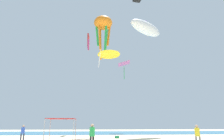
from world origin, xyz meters
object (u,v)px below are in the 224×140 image
at_px(canopy_tent, 62,120).
at_px(cooler_box, 117,137).
at_px(kite_inflatable_white, 146,28).
at_px(kite_delta_yellow, 109,53).
at_px(kite_octopus_orange, 103,25).
at_px(kite_parafoil_red, 88,42).
at_px(person_central, 92,133).
at_px(person_leftmost, 197,133).
at_px(kite_diamond_pink, 124,64).
at_px(person_near_tent, 23,131).

distance_m(canopy_tent, cooler_box, 8.21).
bearing_deg(kite_inflatable_white, canopy_tent, 176.88).
bearing_deg(kite_delta_yellow, canopy_tent, 168.06).
bearing_deg(kite_octopus_orange, cooler_box, -53.95).
distance_m(kite_octopus_orange, kite_delta_yellow, 10.30).
bearing_deg(kite_inflatable_white, kite_octopus_orange, 152.51).
distance_m(kite_parafoil_red, kite_inflatable_white, 13.13).
bearing_deg(canopy_tent, kite_delta_yellow, 3.95).
height_order(cooler_box, kite_inflatable_white, kite_inflatable_white).
xyz_separation_m(person_central, cooler_box, (3.39, 10.54, -0.91)).
xyz_separation_m(canopy_tent, cooler_box, (6.93, 3.82, -2.17)).
bearing_deg(person_leftmost, kite_delta_yellow, -34.44).
height_order(canopy_tent, person_central, canopy_tent).
xyz_separation_m(person_leftmost, kite_diamond_pink, (-1.87, 27.83, 14.68)).
relative_size(person_central, kite_delta_yellow, 0.50).
distance_m(person_leftmost, person_central, 9.19).
xyz_separation_m(canopy_tent, kite_inflatable_white, (13.01, 8.47, 16.63)).
relative_size(person_leftmost, cooler_box, 3.10).
height_order(person_central, kite_delta_yellow, kite_delta_yellow).
bearing_deg(person_central, kite_parafoil_red, 42.99).
bearing_deg(canopy_tent, kite_octopus_orange, 55.24).
bearing_deg(kite_inflatable_white, kite_delta_yellow, -169.13).
xyz_separation_m(person_near_tent, kite_inflatable_white, (17.44, 7.66, 17.95)).
distance_m(cooler_box, kite_delta_yellow, 11.36).
distance_m(person_central, kite_parafoil_red, 29.00).
xyz_separation_m(person_central, kite_parafoil_red, (-1.25, 22.78, 17.90)).
bearing_deg(kite_octopus_orange, person_near_tent, -138.69).
xyz_separation_m(cooler_box, kite_octopus_orange, (-1.90, 3.43, 18.38)).
distance_m(kite_octopus_orange, kite_inflatable_white, 8.08).
distance_m(canopy_tent, kite_inflatable_white, 22.75).
relative_size(canopy_tent, kite_diamond_pink, 0.74).
xyz_separation_m(person_leftmost, cooler_box, (-5.79, 10.59, -0.86)).
bearing_deg(kite_delta_yellow, kite_diamond_pink, 59.54).
height_order(person_near_tent, kite_octopus_orange, kite_octopus_orange).
distance_m(person_central, kite_inflatable_white, 25.31).
height_order(cooler_box, kite_octopus_orange, kite_octopus_orange).
bearing_deg(cooler_box, kite_diamond_pink, 77.18).
relative_size(person_leftmost, kite_octopus_orange, 0.23).
height_order(canopy_tent, kite_diamond_pink, kite_diamond_pink).
relative_size(canopy_tent, cooler_box, 5.50).
xyz_separation_m(canopy_tent, kite_delta_yellow, (5.48, 0.38, 8.56)).
relative_size(person_leftmost, kite_diamond_pink, 0.42).
bearing_deg(kite_parafoil_red, cooler_box, -160.51).
bearing_deg(kite_octopus_orange, kite_diamond_pink, 74.20).
height_order(person_near_tent, person_leftmost, person_leftmost).
distance_m(canopy_tent, person_central, 7.70).
height_order(person_central, kite_octopus_orange, kite_octopus_orange).
xyz_separation_m(cooler_box, kite_diamond_pink, (3.93, 17.25, 15.54)).
height_order(person_leftmost, kite_delta_yellow, kite_delta_yellow).
bearing_deg(kite_delta_yellow, kite_octopus_orange, 77.85).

